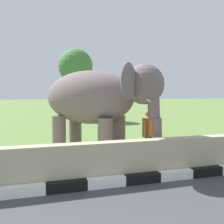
{
  "coord_description": "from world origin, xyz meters",
  "views": [
    {
      "loc": [
        -0.55,
        -1.28,
        2.14
      ],
      "look_at": [
        1.73,
        6.13,
        1.6
      ],
      "focal_mm": 40.78,
      "sensor_mm": 36.0,
      "label": 1
    }
  ],
  "objects": [
    {
      "name": "elephant",
      "position": [
        1.39,
        6.47,
        1.98
      ],
      "size": [
        3.85,
        3.82,
        3.01
      ],
      "color": "slate",
      "rests_on": "ground_plane"
    },
    {
      "name": "person_handler",
      "position": [
        2.9,
        6.0,
        0.93
      ],
      "size": [
        0.57,
        0.46,
        1.66
      ],
      "color": "navy",
      "rests_on": "ground_plane"
    },
    {
      "name": "tree_distant",
      "position": [
        2.73,
        19.53,
        4.38
      ],
      "size": [
        2.8,
        2.8,
        5.84
      ],
      "color": "brown",
      "rests_on": "ground_plane"
    },
    {
      "name": "striped_curb",
      "position": [
        -0.35,
        4.22,
        0.12
      ],
      "size": [
        16.2,
        0.2,
        0.24
      ],
      "color": "white",
      "rests_on": "ground_plane"
    },
    {
      "name": "barrier_parapet",
      "position": [
        2.0,
        4.52,
        0.5
      ],
      "size": [
        28.0,
        0.36,
        1.0
      ],
      "primitive_type": "cube",
      "color": "tan",
      "rests_on": "ground_plane"
    }
  ]
}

